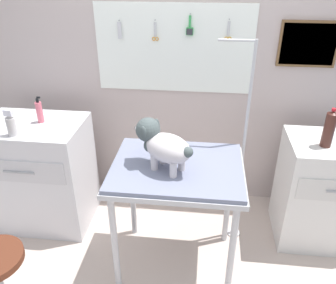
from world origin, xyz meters
name	(u,v)px	position (x,y,z in m)	size (l,w,h in m)	color
rear_wall_panel	(182,79)	(0.01, 1.28, 1.16)	(4.00, 0.11, 2.30)	#B9A9A5
grooming_table	(177,177)	(0.05, 0.35, 0.79)	(0.88, 0.68, 0.88)	#B7B7BC
grooming_arm	(241,157)	(0.50, 0.71, 0.76)	(0.30, 0.11, 1.63)	#B7B7BC
dog	(162,144)	(-0.04, 0.31, 1.05)	(0.42, 0.33, 0.32)	silver
counter_left	(41,174)	(-1.13, 0.73, 0.47)	(0.80, 0.58, 0.93)	silver
cabinet_right	(324,191)	(1.19, 0.78, 0.44)	(0.68, 0.54, 0.89)	silver
spray_bottle_tall	(39,112)	(-1.06, 0.77, 1.02)	(0.05, 0.05, 0.21)	#D35E70
pump_bottle_white	(11,125)	(-1.16, 0.53, 1.02)	(0.07, 0.07, 0.20)	#B6B2B1
soda_bottle	(329,129)	(1.09, 0.72, 1.02)	(0.08, 0.08, 0.29)	#42221B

